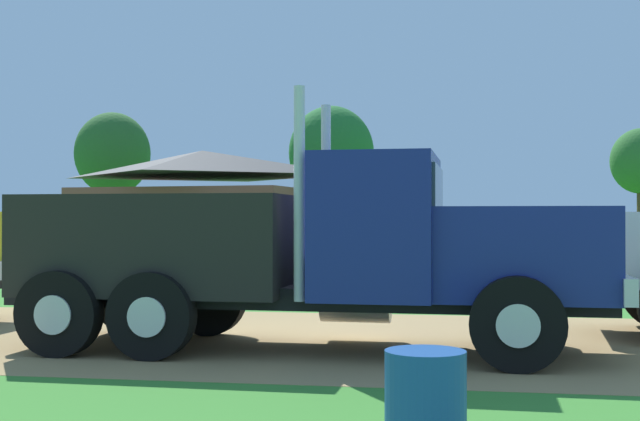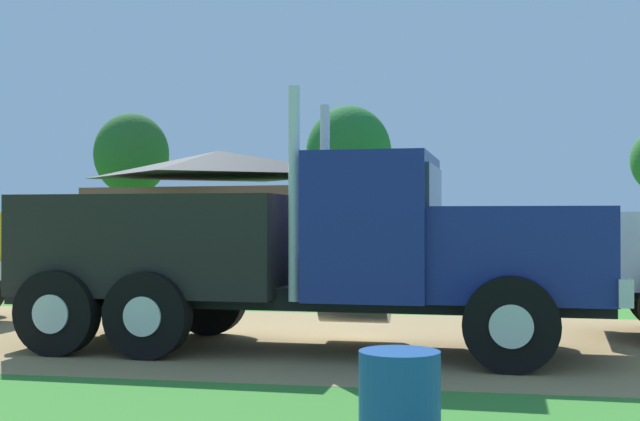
{
  "view_description": "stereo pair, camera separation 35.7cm",
  "coord_description": "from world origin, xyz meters",
  "views": [
    {
      "loc": [
        2.77,
        -12.17,
        1.77
      ],
      "look_at": [
        0.7,
        0.46,
        1.88
      ],
      "focal_mm": 47.62,
      "sensor_mm": 36.0,
      "label": 1
    },
    {
      "loc": [
        3.12,
        -12.11,
        1.77
      ],
      "look_at": [
        0.7,
        0.46,
        1.88
      ],
      "focal_mm": 47.62,
      "sensor_mm": 36.0,
      "label": 2
    }
  ],
  "objects": [
    {
      "name": "tree_left",
      "position": [
        -17.58,
        35.67,
        5.58
      ],
      "size": [
        4.47,
        4.47,
        8.07
      ],
      "color": "#513823",
      "rests_on": "ground_plane"
    },
    {
      "name": "ground_plane",
      "position": [
        0.0,
        0.0,
        0.0
      ],
      "size": [
        200.0,
        200.0,
        0.0
      ],
      "primitive_type": "plane",
      "color": "#39822D"
    },
    {
      "name": "truck_foreground_white",
      "position": [
        0.69,
        -0.99,
        1.3
      ],
      "size": [
        8.08,
        2.81,
        3.4
      ],
      "color": "black",
      "rests_on": "ground_plane"
    },
    {
      "name": "steel_barrel",
      "position": [
        2.53,
        -6.03,
        0.41
      ],
      "size": [
        0.59,
        0.59,
        0.82
      ],
      "primitive_type": "cylinder",
      "color": "#19478C",
      "rests_on": "ground_plane"
    },
    {
      "name": "tree_mid",
      "position": [
        -4.42,
        35.9,
        5.49
      ],
      "size": [
        4.89,
        4.89,
        8.2
      ],
      "color": "#513823",
      "rests_on": "ground_plane"
    },
    {
      "name": "shed_building",
      "position": [
        -8.55,
        24.43,
        2.32
      ],
      "size": [
        10.78,
        9.17,
        4.79
      ],
      "color": "brown",
      "rests_on": "ground_plane"
    },
    {
      "name": "dirt_track",
      "position": [
        0.0,
        0.0,
        0.0
      ],
      "size": [
        120.0,
        6.72,
        0.01
      ],
      "primitive_type": "cube",
      "color": "#A08251",
      "rests_on": "ground_plane"
    }
  ]
}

